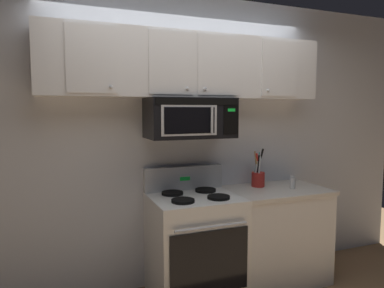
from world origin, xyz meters
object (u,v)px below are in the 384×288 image
object	(u,v)px
over_range_microwave	(190,118)
utensil_crock_red	(258,176)
salt_shaker	(293,182)
stove_range	(195,245)

from	to	relation	value
over_range_microwave	utensil_crock_red	distance (m)	0.92
over_range_microwave	salt_shaker	world-z (taller)	over_range_microwave
utensil_crock_red	salt_shaker	size ratio (longest dim) A/B	3.18
stove_range	over_range_microwave	xyz separation A→B (m)	(-0.00, 0.12, 1.11)
over_range_microwave	utensil_crock_red	bearing A→B (deg)	2.12
stove_range	salt_shaker	world-z (taller)	stove_range
stove_range	over_range_microwave	bearing A→B (deg)	90.14
stove_range	utensil_crock_red	distance (m)	0.91
stove_range	salt_shaker	xyz separation A→B (m)	(0.98, -0.05, 0.49)
stove_range	utensil_crock_red	size ratio (longest dim) A/B	2.98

